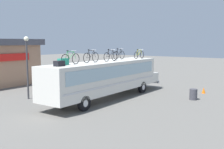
{
  "coord_description": "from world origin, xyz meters",
  "views": [
    {
      "loc": [
        -16.93,
        -12.69,
        4.55
      ],
      "look_at": [
        0.98,
        0.0,
        1.87
      ],
      "focal_mm": 43.72,
      "sensor_mm": 36.0,
      "label": 1
    }
  ],
  "objects_px": {
    "rooftop_bicycle_3": "(111,56)",
    "rooftop_bicycle_5": "(139,55)",
    "street_lamp": "(27,59)",
    "traffic_cone": "(204,90)",
    "luggage_bag_2": "(63,62)",
    "rooftop_bicycle_1": "(71,59)",
    "trash_bin": "(193,94)",
    "rooftop_bicycle_2": "(91,57)",
    "bus": "(107,77)",
    "rooftop_bicycle_4": "(119,55)",
    "luggage_bag_1": "(59,64)"
  },
  "relations": [
    {
      "from": "trash_bin",
      "to": "rooftop_bicycle_3",
      "type": "bearing_deg",
      "value": 120.93
    },
    {
      "from": "luggage_bag_2",
      "to": "rooftop_bicycle_1",
      "type": "bearing_deg",
      "value": -18.35
    },
    {
      "from": "luggage_bag_1",
      "to": "rooftop_bicycle_1",
      "type": "height_order",
      "value": "rooftop_bicycle_1"
    },
    {
      "from": "bus",
      "to": "rooftop_bicycle_2",
      "type": "distance_m",
      "value": 2.35
    },
    {
      "from": "bus",
      "to": "traffic_cone",
      "type": "distance_m",
      "value": 8.95
    },
    {
      "from": "bus",
      "to": "luggage_bag_2",
      "type": "bearing_deg",
      "value": 175.62
    },
    {
      "from": "luggage_bag_1",
      "to": "rooftop_bicycle_5",
      "type": "relative_size",
      "value": 0.35
    },
    {
      "from": "trash_bin",
      "to": "luggage_bag_2",
      "type": "bearing_deg",
      "value": 142.62
    },
    {
      "from": "luggage_bag_2",
      "to": "rooftop_bicycle_2",
      "type": "bearing_deg",
      "value": -3.88
    },
    {
      "from": "rooftop_bicycle_1",
      "to": "rooftop_bicycle_5",
      "type": "xyz_separation_m",
      "value": [
        8.24,
        -0.58,
        -0.04
      ]
    },
    {
      "from": "traffic_cone",
      "to": "street_lamp",
      "type": "relative_size",
      "value": 0.11
    },
    {
      "from": "trash_bin",
      "to": "traffic_cone",
      "type": "relative_size",
      "value": 1.63
    },
    {
      "from": "rooftop_bicycle_3",
      "to": "rooftop_bicycle_5",
      "type": "distance_m",
      "value": 4.12
    },
    {
      "from": "street_lamp",
      "to": "rooftop_bicycle_3",
      "type": "bearing_deg",
      "value": -53.24
    },
    {
      "from": "luggage_bag_2",
      "to": "trash_bin",
      "type": "bearing_deg",
      "value": -37.38
    },
    {
      "from": "luggage_bag_1",
      "to": "rooftop_bicycle_1",
      "type": "xyz_separation_m",
      "value": [
        1.3,
        0.27,
        0.23
      ]
    },
    {
      "from": "luggage_bag_2",
      "to": "rooftop_bicycle_1",
      "type": "height_order",
      "value": "rooftop_bicycle_1"
    },
    {
      "from": "luggage_bag_2",
      "to": "street_lamp",
      "type": "distance_m",
      "value": 4.78
    },
    {
      "from": "luggage_bag_2",
      "to": "trash_bin",
      "type": "distance_m",
      "value": 10.43
    },
    {
      "from": "trash_bin",
      "to": "rooftop_bicycle_5",
      "type": "bearing_deg",
      "value": 81.8
    },
    {
      "from": "bus",
      "to": "street_lamp",
      "type": "relative_size",
      "value": 2.72
    },
    {
      "from": "rooftop_bicycle_1",
      "to": "rooftop_bicycle_2",
      "type": "distance_m",
      "value": 2.15
    },
    {
      "from": "street_lamp",
      "to": "luggage_bag_1",
      "type": "bearing_deg",
      "value": -106.36
    },
    {
      "from": "rooftop_bicycle_2",
      "to": "rooftop_bicycle_5",
      "type": "distance_m",
      "value": 6.12
    },
    {
      "from": "traffic_cone",
      "to": "luggage_bag_2",
      "type": "bearing_deg",
      "value": 151.93
    },
    {
      "from": "luggage_bag_1",
      "to": "street_lamp",
      "type": "xyz_separation_m",
      "value": [
        1.52,
        5.16,
        0.03
      ]
    },
    {
      "from": "bus",
      "to": "rooftop_bicycle_1",
      "type": "height_order",
      "value": "rooftop_bicycle_1"
    },
    {
      "from": "traffic_cone",
      "to": "street_lamp",
      "type": "distance_m",
      "value": 15.21
    },
    {
      "from": "rooftop_bicycle_2",
      "to": "traffic_cone",
      "type": "bearing_deg",
      "value": -34.19
    },
    {
      "from": "luggage_bag_2",
      "to": "rooftop_bicycle_2",
      "type": "relative_size",
      "value": 0.39
    },
    {
      "from": "bus",
      "to": "traffic_cone",
      "type": "relative_size",
      "value": 25.55
    },
    {
      "from": "rooftop_bicycle_4",
      "to": "street_lamp",
      "type": "xyz_separation_m",
      "value": [
        -6.02,
        4.64,
        -0.2
      ]
    },
    {
      "from": "rooftop_bicycle_2",
      "to": "rooftop_bicycle_4",
      "type": "bearing_deg",
      "value": 3.67
    },
    {
      "from": "luggage_bag_2",
      "to": "street_lamp",
      "type": "bearing_deg",
      "value": 81.24
    },
    {
      "from": "bus",
      "to": "rooftop_bicycle_2",
      "type": "relative_size",
      "value": 7.66
    },
    {
      "from": "rooftop_bicycle_3",
      "to": "traffic_cone",
      "type": "bearing_deg",
      "value": -39.8
    },
    {
      "from": "rooftop_bicycle_3",
      "to": "street_lamp",
      "type": "height_order",
      "value": "street_lamp"
    },
    {
      "from": "luggage_bag_2",
      "to": "rooftop_bicycle_4",
      "type": "distance_m",
      "value": 6.75
    },
    {
      "from": "luggage_bag_1",
      "to": "traffic_cone",
      "type": "xyz_separation_m",
      "value": [
        11.95,
        -5.51,
        -2.9
      ]
    },
    {
      "from": "luggage_bag_2",
      "to": "street_lamp",
      "type": "relative_size",
      "value": 0.14
    },
    {
      "from": "rooftop_bicycle_2",
      "to": "street_lamp",
      "type": "distance_m",
      "value": 5.27
    },
    {
      "from": "rooftop_bicycle_1",
      "to": "rooftop_bicycle_3",
      "type": "distance_m",
      "value": 4.14
    },
    {
      "from": "bus",
      "to": "luggage_bag_1",
      "type": "relative_size",
      "value": 21.94
    },
    {
      "from": "luggage_bag_1",
      "to": "trash_bin",
      "type": "relative_size",
      "value": 0.71
    },
    {
      "from": "trash_bin",
      "to": "traffic_cone",
      "type": "distance_m",
      "value": 3.18
    },
    {
      "from": "luggage_bag_1",
      "to": "luggage_bag_2",
      "type": "relative_size",
      "value": 0.9
    },
    {
      "from": "rooftop_bicycle_3",
      "to": "trash_bin",
      "type": "bearing_deg",
      "value": -59.07
    },
    {
      "from": "rooftop_bicycle_3",
      "to": "street_lamp",
      "type": "distance_m",
      "value": 6.55
    },
    {
      "from": "rooftop_bicycle_1",
      "to": "rooftop_bicycle_3",
      "type": "height_order",
      "value": "rooftop_bicycle_1"
    },
    {
      "from": "bus",
      "to": "trash_bin",
      "type": "distance_m",
      "value": 6.95
    }
  ]
}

